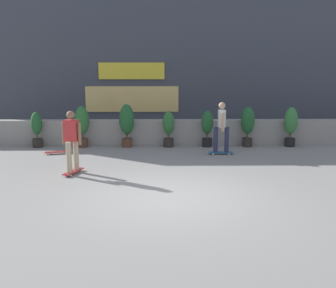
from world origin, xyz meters
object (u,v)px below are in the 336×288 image
at_px(potted_plant_1, 82,124).
at_px(potted_plant_5, 248,124).
at_px(skateboard_near_camera, 57,152).
at_px(potted_plant_4, 207,127).
at_px(potted_plant_6, 291,124).
at_px(potted_plant_0, 37,128).
at_px(potted_plant_3, 168,127).
at_px(skater_mid_plaza, 222,126).
at_px(skater_far_left, 72,139).
at_px(potted_plant_2, 127,122).

height_order(potted_plant_1, potted_plant_5, potted_plant_1).
bearing_deg(skateboard_near_camera, potted_plant_5, 9.82).
xyz_separation_m(potted_plant_4, potted_plant_6, (2.96, 0.00, 0.09)).
height_order(potted_plant_0, potted_plant_1, potted_plant_1).
height_order(potted_plant_0, potted_plant_5, potted_plant_5).
bearing_deg(skateboard_near_camera, potted_plant_6, 7.97).
xyz_separation_m(potted_plant_3, skater_mid_plaza, (1.69, -1.25, 0.24)).
relative_size(potted_plant_3, skater_far_left, 0.75).
bearing_deg(potted_plant_4, potted_plant_6, 0.00).
relative_size(potted_plant_6, skateboard_near_camera, 1.70).
bearing_deg(potted_plant_0, potted_plant_2, -0.00).
relative_size(potted_plant_4, potted_plant_6, 0.92).
bearing_deg(potted_plant_5, skateboard_near_camera, -170.18).
height_order(potted_plant_4, skater_mid_plaza, skater_mid_plaza).
bearing_deg(potted_plant_0, potted_plant_6, 0.00).
distance_m(potted_plant_1, skater_mid_plaza, 4.89).
bearing_deg(potted_plant_1, potted_plant_2, -0.00).
bearing_deg(potted_plant_5, potted_plant_4, -180.00).
height_order(potted_plant_0, skater_far_left, skater_far_left).
bearing_deg(potted_plant_4, potted_plant_5, 0.00).
bearing_deg(potted_plant_3, potted_plant_1, -180.00).
bearing_deg(potted_plant_1, potted_plant_3, 0.00).
relative_size(potted_plant_4, skateboard_near_camera, 1.57).
height_order(potted_plant_6, skater_far_left, skater_far_left).
distance_m(potted_plant_2, skater_mid_plaza, 3.39).
height_order(potted_plant_0, skater_mid_plaza, skater_mid_plaza).
distance_m(potted_plant_0, potted_plant_2, 3.17).
distance_m(potted_plant_3, potted_plant_4, 1.37).
xyz_separation_m(potted_plant_3, potted_plant_5, (2.80, -0.00, 0.11)).
xyz_separation_m(potted_plant_0, potted_plant_2, (3.16, -0.00, 0.20)).
height_order(potted_plant_4, skater_far_left, skater_far_left).
bearing_deg(potted_plant_3, skateboard_near_camera, -163.01).
height_order(potted_plant_2, skateboard_near_camera, potted_plant_2).
xyz_separation_m(potted_plant_0, skateboard_near_camera, (0.97, -1.12, -0.62)).
bearing_deg(potted_plant_6, skater_far_left, -152.71).
distance_m(potted_plant_0, potted_plant_6, 8.95).
relative_size(potted_plant_4, potted_plant_5, 0.91).
xyz_separation_m(potted_plant_1, potted_plant_4, (4.40, -0.00, -0.12)).
bearing_deg(potted_plant_4, skateboard_near_camera, -167.47).
relative_size(potted_plant_2, potted_plant_5, 1.07).
relative_size(skater_far_left, skateboard_near_camera, 2.06).
height_order(potted_plant_2, potted_plant_6, potted_plant_2).
bearing_deg(potted_plant_1, skateboard_near_camera, -119.07).
xyz_separation_m(skater_far_left, skateboard_near_camera, (-1.05, 2.46, -0.88)).
bearing_deg(potted_plant_2, potted_plant_4, 0.00).
distance_m(potted_plant_4, skater_far_left, 5.36).
bearing_deg(potted_plant_2, potted_plant_1, 180.00).
height_order(potted_plant_3, skateboard_near_camera, potted_plant_3).
bearing_deg(potted_plant_4, skater_far_left, -138.05).
bearing_deg(potted_plant_0, potted_plant_1, 0.00).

